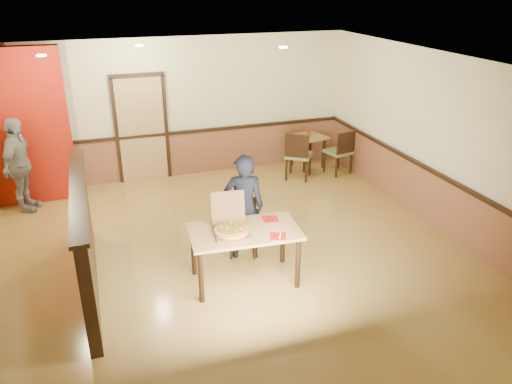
% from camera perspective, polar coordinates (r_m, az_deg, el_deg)
% --- Properties ---
extents(floor, '(7.00, 7.00, 0.00)m').
position_cam_1_polar(floor, '(7.60, -3.01, -7.01)').
color(floor, tan).
rests_on(floor, ground).
extents(ceiling, '(7.00, 7.00, 0.00)m').
position_cam_1_polar(ceiling, '(6.64, -3.53, 14.30)').
color(ceiling, black).
rests_on(ceiling, wall_back).
extents(wall_back, '(7.00, 0.00, 7.00)m').
position_cam_1_polar(wall_back, '(10.27, -8.66, 9.40)').
color(wall_back, '#F2EEBD').
rests_on(wall_back, floor).
extents(wall_right, '(0.00, 7.00, 7.00)m').
position_cam_1_polar(wall_right, '(8.57, 20.00, 5.40)').
color(wall_right, '#F2EEBD').
rests_on(wall_right, floor).
extents(wainscot_back, '(7.00, 0.04, 0.90)m').
position_cam_1_polar(wainscot_back, '(10.51, -8.31, 4.34)').
color(wainscot_back, brown).
rests_on(wainscot_back, floor).
extents(chair_rail_back, '(7.00, 0.06, 0.06)m').
position_cam_1_polar(chair_rail_back, '(10.35, -8.44, 6.77)').
color(chair_rail_back, black).
rests_on(chair_rail_back, wall_back).
extents(wainscot_right, '(0.04, 7.00, 0.90)m').
position_cam_1_polar(wainscot_right, '(8.87, 19.01, -0.44)').
color(wainscot_right, brown).
rests_on(wainscot_right, floor).
extents(chair_rail_right, '(0.06, 7.00, 0.06)m').
position_cam_1_polar(chair_rail_right, '(8.69, 19.31, 2.38)').
color(chair_rail_right, black).
rests_on(chair_rail_right, wall_right).
extents(back_door, '(0.90, 0.06, 2.10)m').
position_cam_1_polar(back_door, '(10.22, -12.93, 6.97)').
color(back_door, tan).
rests_on(back_door, wall_back).
extents(booth_partition, '(0.20, 3.10, 1.44)m').
position_cam_1_polar(booth_partition, '(6.88, -18.95, -4.89)').
color(booth_partition, black).
rests_on(booth_partition, floor).
extents(red_accent_panel, '(1.60, 0.20, 2.78)m').
position_cam_1_polar(red_accent_panel, '(9.71, -25.22, 6.60)').
color(red_accent_panel, '#A0190B').
rests_on(red_accent_panel, floor).
extents(spot_a, '(0.14, 0.14, 0.02)m').
position_cam_1_polar(spot_a, '(8.21, -23.34, 14.14)').
color(spot_a, '#FDF6B1').
rests_on(spot_a, ceiling).
extents(spot_b, '(0.14, 0.14, 0.02)m').
position_cam_1_polar(spot_b, '(8.93, -13.19, 16.00)').
color(spot_b, '#FDF6B1').
rests_on(spot_b, ceiling).
extents(spot_c, '(0.14, 0.14, 0.02)m').
position_cam_1_polar(spot_c, '(8.49, 3.13, 16.19)').
color(spot_c, '#FDF6B1').
rests_on(spot_c, ceiling).
extents(main_table, '(1.51, 0.93, 0.78)m').
position_cam_1_polar(main_table, '(6.64, -1.34, -5.21)').
color(main_table, '#AC8548').
rests_on(main_table, floor).
extents(diner_chair, '(0.53, 0.53, 0.84)m').
position_cam_1_polar(diner_chair, '(7.44, -1.49, -3.66)').
color(diner_chair, '#617343').
rests_on(diner_chair, floor).
extents(side_chair_left, '(0.69, 0.69, 1.00)m').
position_cam_1_polar(side_chair_left, '(10.14, 4.83, 4.36)').
color(side_chair_left, '#617343').
rests_on(side_chair_left, floor).
extents(side_chair_right, '(0.57, 0.57, 0.95)m').
position_cam_1_polar(side_chair_right, '(10.54, 9.65, 4.72)').
color(side_chair_right, '#617343').
rests_on(side_chair_right, floor).
extents(side_table, '(0.77, 0.77, 0.70)m').
position_cam_1_polar(side_table, '(10.86, 5.95, 5.54)').
color(side_table, '#AC8548').
rests_on(side_table, floor).
extents(diner, '(0.66, 0.51, 1.60)m').
position_cam_1_polar(diner, '(7.17, -1.38, -1.74)').
color(diner, black).
rests_on(diner, floor).
extents(passerby, '(0.72, 1.07, 1.69)m').
position_cam_1_polar(passerby, '(9.54, -25.41, 2.76)').
color(passerby, gray).
rests_on(passerby, floor).
extents(pizza_box, '(0.51, 0.58, 0.47)m').
position_cam_1_polar(pizza_box, '(6.52, -2.87, -4.09)').
color(pizza_box, brown).
rests_on(pizza_box, main_table).
extents(pizza, '(0.51, 0.51, 0.03)m').
position_cam_1_polar(pizza, '(6.49, -2.80, -4.38)').
color(pizza, '#D2874C').
rests_on(pizza, pizza_box).
extents(napkin_near, '(0.27, 0.27, 0.01)m').
position_cam_1_polar(napkin_near, '(6.44, 2.54, -5.08)').
color(napkin_near, red).
rests_on(napkin_near, main_table).
extents(napkin_far, '(0.23, 0.23, 0.01)m').
position_cam_1_polar(napkin_far, '(6.87, 1.64, -3.11)').
color(napkin_far, red).
rests_on(napkin_far, main_table).
extents(condiment, '(0.06, 0.06, 0.16)m').
position_cam_1_polar(condiment, '(10.83, 6.04, 6.86)').
color(condiment, brown).
rests_on(condiment, side_table).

